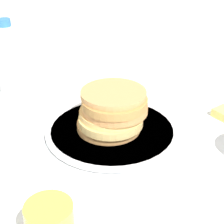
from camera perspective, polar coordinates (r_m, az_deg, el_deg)
The scene contains 5 objects.
ground_plane at distance 0.84m, azimuth -1.74°, elevation -2.71°, with size 4.00×4.00×0.00m, color white.
plate at distance 0.83m, azimuth 0.00°, elevation -2.84°, with size 0.29×0.29×0.01m.
pancake_stack at distance 0.80m, azimuth 0.06°, elevation 0.16°, with size 0.15×0.15×0.09m.
juice_glass at distance 0.58m, azimuth -9.42°, elevation -16.50°, with size 0.07×0.07×0.07m.
water_bottle_near at distance 1.02m, azimuth -15.40°, elevation 7.80°, with size 0.07×0.07×0.20m.
Camera 1 is at (-0.62, 0.36, 0.45)m, focal length 60.00 mm.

